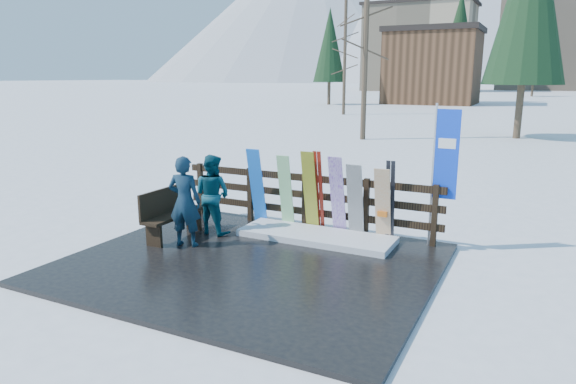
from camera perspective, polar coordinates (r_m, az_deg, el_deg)
The scene contains 18 objects.
ground at distance 8.81m, azimuth -4.16°, elevation -8.15°, with size 700.00×700.00×0.00m, color white.
deck at distance 8.80m, azimuth -4.16°, elevation -7.91°, with size 6.00×5.00×0.08m, color black.
fence at distance 10.47m, azimuth 1.90°, elevation -0.52°, with size 5.60×0.10×1.15m.
snow_patch at distance 9.90m, azimuth 3.13°, elevation -4.91°, with size 2.99×1.00×0.12m, color white.
bench at distance 10.14m, azimuth -12.86°, elevation -2.10°, with size 0.41×1.50×0.97m.
snowboard_0 at distance 10.69m, azimuth -3.46°, elevation 0.59°, with size 0.30×0.03×1.66m, color blue.
snowboard_1 at distance 10.39m, azimuth -0.25°, elevation -0.01°, with size 0.27×0.03×1.55m, color white.
snowboard_2 at distance 10.15m, azimuth 2.48°, elevation 0.02°, with size 0.27×0.03×1.68m, color #FFFC2C.
snowboard_3 at distance 9.94m, azimuth 5.51°, elevation -0.47°, with size 0.27×0.03×1.64m, color white.
snowboard_4 at distance 9.84m, azimuth 7.48°, elevation -1.05°, with size 0.30×0.03×1.49m, color black.
snowboard_5 at distance 9.69m, azimuth 10.48°, elevation -1.48°, with size 0.29×0.03×1.46m, color silver.
ski_pair_a at distance 10.15m, azimuth 3.45°, elevation 0.02°, with size 0.16×0.30×1.65m.
ski_pair_b at distance 9.71m, azimuth 11.27°, elevation -1.07°, with size 0.17×0.16×1.56m.
rental_flag at distance 9.56m, azimuth 16.85°, elevation 3.45°, with size 0.45×0.04×2.60m.
person_front at distance 9.50m, azimuth -11.41°, elevation -1.04°, with size 0.61×0.40×1.67m, color #163948.
person_back at distance 10.19m, azimuth -8.41°, elevation -0.25°, with size 0.77×0.60×1.58m, color #0E4658.
resort_buildings at distance 122.70m, azimuth 25.83°, elevation 14.62°, with size 73.00×87.60×22.60m.
trees at distance 53.89m, azimuth 28.38°, elevation 14.47°, with size 41.95×68.74×14.45m.
Camera 1 is at (4.23, -7.07, 3.14)m, focal length 32.00 mm.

